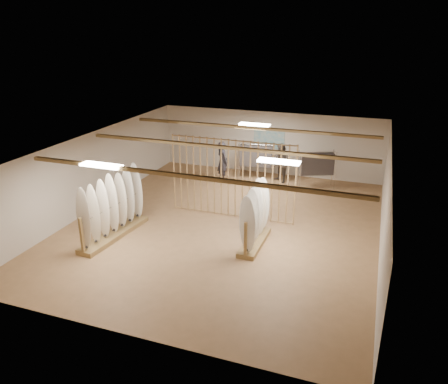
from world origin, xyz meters
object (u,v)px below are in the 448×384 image
(rack_left, at_px, (113,216))
(clothing_rack_b, at_px, (317,164))
(clothing_rack_a, at_px, (256,156))
(shopper_a, at_px, (222,159))
(shopper_b, at_px, (281,161))
(rack_right, at_px, (255,225))

(rack_left, height_order, clothing_rack_b, rack_left)
(clothing_rack_a, bearing_deg, shopper_a, -156.46)
(clothing_rack_b, bearing_deg, clothing_rack_a, 151.68)
(clothing_rack_b, xyz_separation_m, shopper_b, (-1.53, 0.12, -0.07))
(rack_right, bearing_deg, shopper_a, 119.41)
(rack_right, height_order, shopper_b, rack_right)
(rack_right, height_order, clothing_rack_b, rack_right)
(rack_left, relative_size, clothing_rack_a, 1.87)
(rack_left, distance_m, shopper_b, 7.88)
(rack_left, distance_m, clothing_rack_a, 7.50)
(clothing_rack_b, bearing_deg, shopper_b, 152.04)
(shopper_a, distance_m, shopper_b, 2.49)
(clothing_rack_a, height_order, shopper_a, shopper_a)
(rack_left, distance_m, shopper_a, 6.36)
(rack_left, distance_m, rack_right, 4.47)
(rack_right, bearing_deg, shopper_b, 95.22)
(rack_right, bearing_deg, rack_left, -167.31)
(shopper_a, bearing_deg, rack_left, 117.18)
(clothing_rack_a, xyz_separation_m, shopper_a, (-1.26, -0.80, -0.04))
(clothing_rack_a, bearing_deg, rack_left, -120.07)
(rack_right, relative_size, clothing_rack_a, 1.28)
(rack_left, xyz_separation_m, clothing_rack_a, (2.69, 6.99, 0.33))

